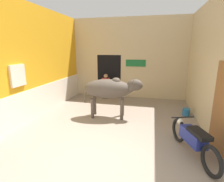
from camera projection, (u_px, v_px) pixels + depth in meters
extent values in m
plane|color=gray|center=(92.00, 160.00, 3.81)|extent=(30.00, 30.00, 0.00)
cube|color=orange|center=(43.00, 62.00, 6.50)|extent=(0.18, 5.32, 3.81)
cube|color=silver|center=(49.00, 97.00, 6.80)|extent=(0.03, 5.32, 1.07)
cube|color=silver|center=(18.00, 76.00, 5.14)|extent=(0.08, 0.56, 0.64)
cube|color=#C6B289|center=(129.00, 36.00, 8.23)|extent=(5.45, 0.18, 1.74)
cube|color=#C6B289|center=(88.00, 75.00, 9.16)|extent=(1.16, 0.18, 2.07)
cube|color=#C6B289|center=(153.00, 77.00, 8.42)|extent=(3.09, 0.18, 2.07)
cube|color=black|center=(111.00, 75.00, 9.24)|extent=(1.20, 0.90, 2.07)
cube|color=#196633|center=(136.00, 63.00, 8.34)|extent=(0.95, 0.03, 0.32)
cube|color=#C6B289|center=(209.00, 65.00, 5.25)|extent=(0.18, 5.32, 3.81)
cube|color=brown|center=(221.00, 110.00, 3.87)|extent=(0.05, 1.00, 2.10)
ellipsoid|color=#4C4238|center=(108.00, 89.00, 6.01)|extent=(1.71, 0.86, 0.66)
ellipsoid|color=#4C4238|center=(116.00, 81.00, 5.91)|extent=(0.34, 0.31, 0.24)
cylinder|color=#4C4238|center=(130.00, 88.00, 5.90)|extent=(0.47, 0.36, 0.44)
ellipsoid|color=#4C4238|center=(135.00, 85.00, 5.86)|extent=(0.56, 0.38, 0.39)
cylinder|color=#4C4238|center=(86.00, 94.00, 6.16)|extent=(0.14, 0.06, 0.63)
cylinder|color=#4C4238|center=(123.00, 106.00, 6.29)|extent=(0.11, 0.11, 0.70)
cylinder|color=#4C4238|center=(122.00, 110.00, 5.92)|extent=(0.11, 0.11, 0.70)
cylinder|color=#4C4238|center=(95.00, 105.00, 6.42)|extent=(0.11, 0.11, 0.70)
cylinder|color=#4C4238|center=(92.00, 108.00, 6.05)|extent=(0.11, 0.11, 0.70)
cone|color=#473D33|center=(134.00, 80.00, 5.96)|extent=(0.08, 0.13, 0.17)
cone|color=#473D33|center=(134.00, 81.00, 5.70)|extent=(0.08, 0.13, 0.17)
torus|color=black|center=(211.00, 161.00, 3.28)|extent=(0.28, 0.61, 0.62)
torus|color=black|center=(179.00, 130.00, 4.55)|extent=(0.28, 0.61, 0.62)
cube|color=navy|center=(193.00, 137.00, 3.88)|extent=(0.50, 0.77, 0.28)
cube|color=black|center=(199.00, 133.00, 3.64)|extent=(0.43, 0.63, 0.09)
cylinder|color=black|center=(183.00, 117.00, 4.31)|extent=(0.56, 0.22, 0.03)
sphere|color=silver|center=(180.00, 122.00, 4.44)|extent=(0.15, 0.15, 0.15)
cube|color=brown|center=(105.00, 95.00, 8.50)|extent=(0.27, 0.14, 0.39)
cube|color=brown|center=(105.00, 89.00, 8.52)|extent=(0.27, 0.32, 0.11)
cube|color=maroon|center=(106.00, 84.00, 8.53)|extent=(0.38, 0.20, 0.54)
sphere|color=#937051|center=(106.00, 76.00, 8.44)|extent=(0.20, 0.20, 0.20)
cylinder|color=red|center=(113.00, 94.00, 8.69)|extent=(0.25, 0.25, 0.35)
cylinder|color=red|center=(113.00, 90.00, 8.65)|extent=(0.35, 0.35, 0.04)
cylinder|color=#23669E|center=(186.00, 112.00, 6.34)|extent=(0.26, 0.26, 0.26)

